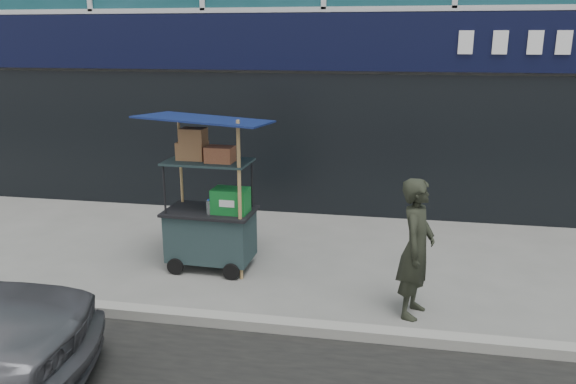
# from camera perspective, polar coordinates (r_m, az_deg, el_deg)

# --- Properties ---
(ground) EXTENTS (80.00, 80.00, 0.00)m
(ground) POSITION_cam_1_polar(r_m,az_deg,el_deg) (6.26, -1.35, -12.94)
(ground) COLOR slate
(ground) RESTS_ON ground
(curb) EXTENTS (80.00, 0.18, 0.12)m
(curb) POSITION_cam_1_polar(r_m,az_deg,el_deg) (6.06, -1.75, -13.32)
(curb) COLOR gray
(curb) RESTS_ON ground
(vendor_cart) EXTENTS (1.57, 1.14, 2.08)m
(vendor_cart) POSITION_cam_1_polar(r_m,az_deg,el_deg) (7.39, -7.81, -2.38)
(vendor_cart) COLOR #1B2D2E
(vendor_cart) RESTS_ON ground
(vendor_man) EXTENTS (0.51, 0.65, 1.55)m
(vendor_man) POSITION_cam_1_polar(r_m,az_deg,el_deg) (6.24, 12.91, -5.60)
(vendor_man) COLOR black
(vendor_man) RESTS_ON ground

